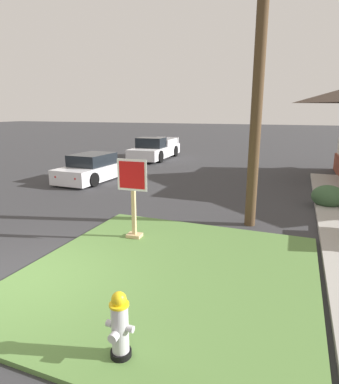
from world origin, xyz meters
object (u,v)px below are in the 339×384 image
Objects in this scene: parked_sedan_white at (95,168)px; utility_pole at (263,12)px; manhole_cover at (107,233)px; pickup_truck_white at (155,150)px; fire_hydrant at (120,327)px; stop_sign at (133,200)px.

parked_sedan_white is 9.98m from utility_pole.
pickup_truck_white is at bearing 108.61° from manhole_cover.
utility_pole is (7.94, -11.27, 4.93)m from pickup_truck_white.
fire_hydrant is 18.67m from pickup_truck_white.
utility_pole is at bearing 31.40° from manhole_cover.
manhole_cover is 6.85m from utility_pole.
pickup_truck_white is at bearing 91.59° from parked_sedan_white.
utility_pole is at bearing -26.41° from parked_sedan_white.
fire_hydrant is 0.46× the size of stop_sign.
fire_hydrant is at bearing -65.06° from stop_sign.
parked_sedan_white is at bearing 130.53° from stop_sign.
pickup_truck_white is (-4.50, 13.37, 0.61)m from manhole_cover.
stop_sign is 1.37m from manhole_cover.
stop_sign is 0.37× the size of pickup_truck_white.
fire_hydrant is 12.02m from parked_sedan_white.
utility_pole is at bearing -54.84° from pickup_truck_white.
pickup_truck_white is (-0.21, 7.43, 0.07)m from parked_sedan_white.
utility_pole is at bearing 41.13° from stop_sign.
manhole_cover is (-0.89, 0.13, -1.04)m from stop_sign.
parked_sedan_white is at bearing 125.88° from manhole_cover.
parked_sedan_white is 0.82× the size of pickup_truck_white.
fire_hydrant is 7.86m from utility_pole.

